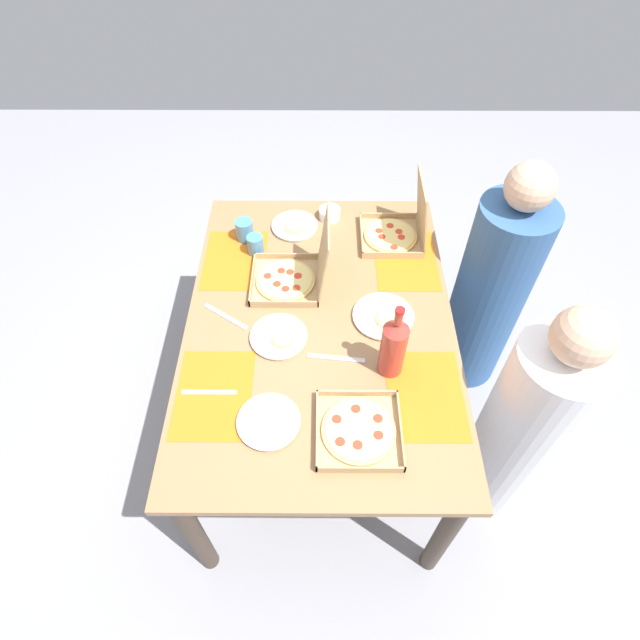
# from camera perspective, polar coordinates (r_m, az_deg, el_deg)

# --- Properties ---
(ground_plane) EXTENTS (6.00, 6.00, 0.00)m
(ground_plane) POSITION_cam_1_polar(r_m,az_deg,el_deg) (2.60, 0.00, -10.77)
(ground_plane) COLOR gray
(dining_table) EXTENTS (1.47, 1.03, 0.77)m
(dining_table) POSITION_cam_1_polar(r_m,az_deg,el_deg) (2.04, 0.00, -1.92)
(dining_table) COLOR #3F3328
(dining_table) RESTS_ON ground_plane
(placemat_near_left) EXTENTS (0.36, 0.26, 0.00)m
(placemat_near_left) POSITION_cam_1_polar(r_m,az_deg,el_deg) (2.21, -9.50, 6.70)
(placemat_near_left) COLOR orange
(placemat_near_left) RESTS_ON dining_table
(placemat_near_right) EXTENTS (0.36, 0.26, 0.00)m
(placemat_near_right) POSITION_cam_1_polar(r_m,az_deg,el_deg) (1.80, -11.81, -8.10)
(placemat_near_right) COLOR orange
(placemat_near_right) RESTS_ON dining_table
(placemat_far_left) EXTENTS (0.36, 0.26, 0.00)m
(placemat_far_left) POSITION_cam_1_polar(r_m,az_deg,el_deg) (2.21, 9.59, 6.63)
(placemat_far_left) COLOR orange
(placemat_far_left) RESTS_ON dining_table
(placemat_far_right) EXTENTS (0.36, 0.26, 0.00)m
(placemat_far_right) POSITION_cam_1_polar(r_m,az_deg,el_deg) (1.80, 11.73, -8.20)
(placemat_far_right) COLOR orange
(placemat_far_right) RESTS_ON dining_table
(pizza_box_corner_right) EXTENTS (0.28, 0.28, 0.04)m
(pizza_box_corner_right) POSITION_cam_1_polar(r_m,az_deg,el_deg) (1.69, 4.35, -12.27)
(pizza_box_corner_right) COLOR tan
(pizza_box_corner_right) RESTS_ON dining_table
(pizza_box_corner_left) EXTENTS (0.26, 0.27, 0.30)m
(pizza_box_corner_left) POSITION_cam_1_polar(r_m,az_deg,el_deg) (2.28, 8.66, 9.93)
(pizza_box_corner_left) COLOR tan
(pizza_box_corner_left) RESTS_ON dining_table
(pizza_box_center) EXTENTS (0.27, 0.31, 0.31)m
(pizza_box_center) POSITION_cam_1_polar(r_m,az_deg,el_deg) (2.06, -2.98, 5.12)
(pizza_box_center) COLOR tan
(pizza_box_center) RESTS_ON dining_table
(plate_far_left) EXTENTS (0.22, 0.22, 0.03)m
(plate_far_left) POSITION_cam_1_polar(r_m,az_deg,el_deg) (1.90, -4.62, -1.90)
(plate_far_left) COLOR white
(plate_far_left) RESTS_ON dining_table
(plate_middle) EXTENTS (0.24, 0.24, 0.03)m
(plate_middle) POSITION_cam_1_polar(r_m,az_deg,el_deg) (1.97, 7.15, 0.36)
(plate_middle) COLOR white
(plate_middle) RESTS_ON dining_table
(plate_far_right) EXTENTS (0.21, 0.21, 0.03)m
(plate_far_right) POSITION_cam_1_polar(r_m,az_deg,el_deg) (2.33, -2.86, 10.46)
(plate_far_right) COLOR white
(plate_far_right) RESTS_ON dining_table
(plate_near_left) EXTENTS (0.21, 0.21, 0.02)m
(plate_near_left) POSITION_cam_1_polar(r_m,az_deg,el_deg) (1.71, -5.78, -11.29)
(plate_near_left) COLOR white
(plate_near_left) RESTS_ON dining_table
(soda_bottle) EXTENTS (0.09, 0.09, 0.32)m
(soda_bottle) POSITION_cam_1_polar(r_m,az_deg,el_deg) (1.73, 8.23, -2.91)
(soda_bottle) COLOR #B2382D
(soda_bottle) RESTS_ON dining_table
(cup_spare) EXTENTS (0.07, 0.07, 0.09)m
(cup_spare) POSITION_cam_1_polar(r_m,az_deg,el_deg) (2.20, -7.25, 8.37)
(cup_spare) COLOR teal
(cup_spare) RESTS_ON dining_table
(cup_red) EXTENTS (0.08, 0.08, 0.10)m
(cup_red) POSITION_cam_1_polar(r_m,az_deg,el_deg) (2.27, -8.46, 9.93)
(cup_red) COLOR teal
(cup_red) RESTS_ON dining_table
(condiment_bowl) EXTENTS (0.10, 0.10, 0.05)m
(condiment_bowl) POSITION_cam_1_polar(r_m,az_deg,el_deg) (2.38, 1.10, 11.86)
(condiment_bowl) COLOR white
(condiment_bowl) RESTS_ON dining_table
(fork_by_far_left) EXTENTS (0.02, 0.19, 0.00)m
(fork_by_far_left) POSITION_cam_1_polar(r_m,az_deg,el_deg) (1.81, -12.34, -7.94)
(fork_by_far_left) COLOR #B7B7BC
(fork_by_far_left) RESTS_ON dining_table
(knife_by_near_left) EXTENTS (0.13, 0.18, 0.00)m
(knife_by_near_left) POSITION_cam_1_polar(r_m,az_deg,el_deg) (2.00, -10.53, 0.39)
(knife_by_near_left) COLOR #B7B7BC
(knife_by_near_left) RESTS_ON dining_table
(knife_by_near_right) EXTENTS (0.04, 0.21, 0.00)m
(knife_by_near_right) POSITION_cam_1_polar(r_m,az_deg,el_deg) (1.85, 1.82, -4.29)
(knife_by_near_right) COLOR #B7B7BC
(knife_by_near_right) RESTS_ON dining_table
(diner_left_seat) EXTENTS (0.32, 0.32, 1.24)m
(diner_left_seat) POSITION_cam_1_polar(r_m,az_deg,el_deg) (2.45, 18.45, 2.85)
(diner_left_seat) COLOR #33598C
(diner_left_seat) RESTS_ON ground_plane
(diner_right_seat) EXTENTS (0.32, 0.32, 1.19)m
(diner_right_seat) POSITION_cam_1_polar(r_m,az_deg,el_deg) (2.11, 21.87, -11.05)
(diner_right_seat) COLOR white
(diner_right_seat) RESTS_ON ground_plane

